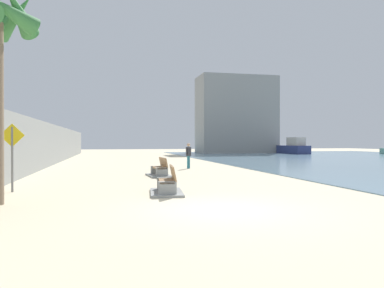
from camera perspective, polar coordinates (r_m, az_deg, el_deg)
ground_plane at (r=27.68m, az=-6.58°, el=-3.38°), size 120.00×120.00×0.00m
seawall at (r=27.84m, az=-22.12°, el=-0.14°), size 0.80×64.00×3.15m
bench_near at (r=13.05m, az=-3.84°, el=-6.59°), size 1.31×2.20×0.98m
bench_far at (r=19.52m, az=-5.00°, el=-4.27°), size 1.25×2.17×0.98m
person_walking at (r=24.90m, az=-0.54°, el=-1.50°), size 0.43×0.37×1.71m
boat_far_right at (r=56.08m, az=15.29°, el=-0.55°), size 2.58×6.30×2.36m
pedestrian_sign at (r=14.80m, az=-25.89°, el=-0.75°), size 0.85×0.08×2.46m
harbor_building at (r=58.96m, az=6.79°, el=4.43°), size 12.00×6.00×11.95m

